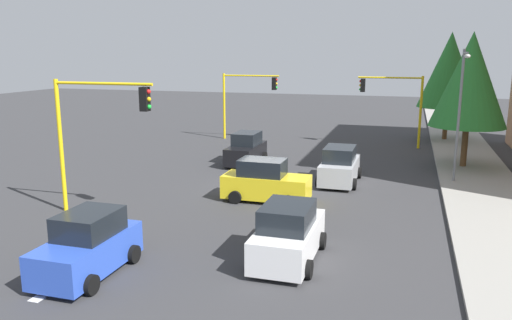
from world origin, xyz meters
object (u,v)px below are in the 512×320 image
object	(u,v)px
car_black	(246,150)
street_lamp_curbside	(461,102)
tree_roadside_far	(450,70)
car_white	(288,234)
traffic_signal_near_right	(95,121)
car_blue	(88,246)
car_silver	(340,166)
traffic_signal_far_left	(394,97)
traffic_signal_far_right	(246,93)
tree_roadside_mid	(470,80)
car_yellow	(265,182)

from	to	relation	value
car_black	street_lamp_curbside	bearing A→B (deg)	81.81
tree_roadside_far	car_white	bearing A→B (deg)	-13.54
traffic_signal_near_right	car_blue	distance (m)	6.90
street_lamp_curbside	car_white	distance (m)	13.94
car_silver	car_white	bearing A→B (deg)	-1.26
traffic_signal_far_left	car_silver	bearing A→B (deg)	-10.97
street_lamp_curbside	car_silver	world-z (taller)	street_lamp_curbside
car_blue	car_black	size ratio (longest dim) A/B	0.97
tree_roadside_far	traffic_signal_far_left	bearing A→B (deg)	-44.12
street_lamp_curbside	tree_roadside_far	xyz separation A→B (m)	(-14.39, 0.30, 1.16)
traffic_signal_far_right	car_black	xyz separation A→B (m)	(8.66, 2.79, -2.81)
traffic_signal_far_left	car_black	xyz separation A→B (m)	(8.66, -8.45, -2.81)
traffic_signal_far_right	traffic_signal_far_left	world-z (taller)	traffic_signal_far_right
street_lamp_curbside	car_black	size ratio (longest dim) A/B	1.80
traffic_signal_far_right	tree_roadside_mid	bearing A→B (deg)	68.99
tree_roadside_far	car_white	xyz separation A→B (m)	(26.46, -6.37, -4.61)
tree_roadside_mid	car_yellow	world-z (taller)	tree_roadside_mid
tree_roadside_mid	street_lamp_curbside	bearing A→B (deg)	-10.33
car_yellow	car_silver	xyz separation A→B (m)	(-4.36, 2.86, 0.00)
traffic_signal_near_right	tree_roadside_mid	size ratio (longest dim) A/B	0.71
traffic_signal_far_right	traffic_signal_near_right	bearing A→B (deg)	-0.24
street_lamp_curbside	car_white	size ratio (longest dim) A/B	1.71
street_lamp_curbside	car_yellow	xyz separation A→B (m)	(5.61, -8.70, -3.45)
street_lamp_curbside	car_silver	size ratio (longest dim) A/B	1.69
traffic_signal_near_right	traffic_signal_far_right	xyz separation A→B (m)	(-20.00, 0.08, -0.34)
traffic_signal_far_left	car_silver	distance (m)	12.19
street_lamp_curbside	tree_roadside_mid	bearing A→B (deg)	169.67
street_lamp_curbside	traffic_signal_near_right	bearing A→B (deg)	-57.19
car_black	tree_roadside_mid	bearing A→B (deg)	101.70
tree_roadside_far	car_yellow	world-z (taller)	tree_roadside_far
car_black	car_silver	xyz separation A→B (m)	(2.98, 6.20, 0.00)
traffic_signal_far_left	car_yellow	distance (m)	17.03
tree_roadside_mid	car_yellow	size ratio (longest dim) A/B	2.00
car_white	car_silver	distance (m)	10.82
car_blue	car_black	distance (m)	16.64
car_yellow	traffic_signal_far_left	bearing A→B (deg)	162.26
tree_roadside_far	car_blue	xyz separation A→B (m)	(29.30, -12.10, -4.61)
car_white	car_silver	bearing A→B (deg)	178.74
car_yellow	car_white	xyz separation A→B (m)	(6.46, 2.63, 0.00)
traffic_signal_near_right	traffic_signal_far_left	xyz separation A→B (m)	(-20.00, 11.33, -0.35)
traffic_signal_near_right	tree_roadside_far	size ratio (longest dim) A/B	0.68
traffic_signal_near_right	car_white	world-z (taller)	traffic_signal_near_right
traffic_signal_far_left	car_yellow	bearing A→B (deg)	-17.74
street_lamp_curbside	car_black	bearing A→B (deg)	-98.19
tree_roadside_mid	traffic_signal_far_left	bearing A→B (deg)	-143.88
traffic_signal_far_right	street_lamp_curbside	distance (m)	18.11
car_white	car_silver	world-z (taller)	same
car_blue	car_silver	size ratio (longest dim) A/B	0.92
car_yellow	car_silver	size ratio (longest dim) A/B	0.97
car_blue	car_white	distance (m)	6.39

